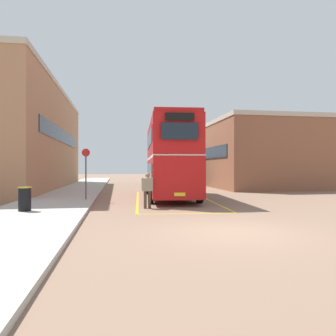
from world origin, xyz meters
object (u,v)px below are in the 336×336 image
object	(u,v)px
litter_bin	(25,199)
pedestrian_boarding	(147,188)
double_decker_bus	(170,157)
single_deck_bus	(170,170)
bus_stop_sign	(86,169)

from	to	relation	value
litter_bin	pedestrian_boarding	bearing A→B (deg)	12.75
double_decker_bus	pedestrian_boarding	xyz separation A→B (m)	(-1.85, -4.89, -1.57)
double_decker_bus	pedestrian_boarding	world-z (taller)	double_decker_bus
double_decker_bus	single_deck_bus	size ratio (longest dim) A/B	1.09
double_decker_bus	bus_stop_sign	distance (m)	5.20
double_decker_bus	litter_bin	xyz separation A→B (m)	(-6.90, -6.03, -1.89)
bus_stop_sign	litter_bin	bearing A→B (deg)	-113.45
single_deck_bus	litter_bin	world-z (taller)	single_deck_bus
pedestrian_boarding	double_decker_bus	bearing A→B (deg)	69.32
single_deck_bus	pedestrian_boarding	xyz separation A→B (m)	(-4.29, -19.73, -0.70)
double_decker_bus	bus_stop_sign	size ratio (longest dim) A/B	3.57
bus_stop_sign	single_deck_bus	bearing A→B (deg)	65.69
single_deck_bus	pedestrian_boarding	world-z (taller)	single_deck_bus
double_decker_bus	bus_stop_sign	world-z (taller)	double_decker_bus
double_decker_bus	single_deck_bus	world-z (taller)	double_decker_bus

